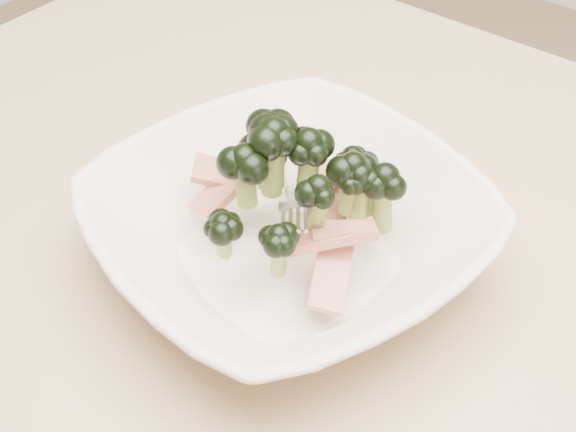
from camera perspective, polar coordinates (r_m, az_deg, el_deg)
name	(u,v)px	position (r m, az deg, el deg)	size (l,w,h in m)	color
dining_table	(406,383)	(0.69, 8.41, -11.65)	(1.20, 0.80, 0.75)	tan
broccoli_dish	(290,223)	(0.61, 0.15, -0.52)	(0.35, 0.35, 0.13)	beige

